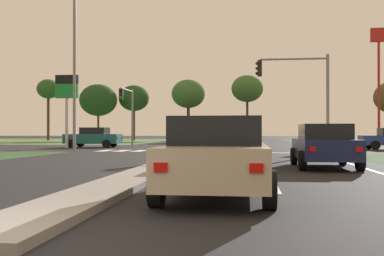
# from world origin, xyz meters

# --- Properties ---
(ground_plane) EXTENTS (200.00, 200.00, 0.00)m
(ground_plane) POSITION_xyz_m (0.00, 30.00, 0.00)
(ground_plane) COLOR black
(grass_verge_far_left) EXTENTS (35.00, 35.00, 0.01)m
(grass_verge_far_left) POSITION_xyz_m (-25.50, 54.50, 0.00)
(grass_verge_far_left) COLOR #476B38
(grass_verge_far_left) RESTS_ON ground
(median_island_near) EXTENTS (1.20, 22.00, 0.14)m
(median_island_near) POSITION_xyz_m (0.00, 11.00, 0.07)
(median_island_near) COLOR gray
(median_island_near) RESTS_ON ground
(median_island_far) EXTENTS (1.20, 36.00, 0.14)m
(median_island_far) POSITION_xyz_m (0.00, 55.00, 0.07)
(median_island_far) COLOR gray
(median_island_far) RESTS_ON ground
(lane_dash_near) EXTENTS (0.14, 2.00, 0.01)m
(lane_dash_near) POSITION_xyz_m (3.50, 5.94, 0.01)
(lane_dash_near) COLOR silver
(lane_dash_near) RESTS_ON ground
(lane_dash_second) EXTENTS (0.14, 2.00, 0.01)m
(lane_dash_second) POSITION_xyz_m (3.50, 11.94, 0.01)
(lane_dash_second) COLOR silver
(lane_dash_second) RESTS_ON ground
(lane_dash_third) EXTENTS (0.14, 2.00, 0.01)m
(lane_dash_third) POSITION_xyz_m (3.50, 17.94, 0.01)
(lane_dash_third) COLOR silver
(lane_dash_third) RESTS_ON ground
(edge_line_right) EXTENTS (0.14, 24.00, 0.01)m
(edge_line_right) POSITION_xyz_m (6.85, 12.00, 0.01)
(edge_line_right) COLOR silver
(edge_line_right) RESTS_ON ground
(stop_bar_near) EXTENTS (6.40, 0.50, 0.01)m
(stop_bar_near) POSITION_xyz_m (3.80, 23.00, 0.01)
(stop_bar_near) COLOR silver
(stop_bar_near) RESTS_ON ground
(crosswalk_bar_near) EXTENTS (0.70, 2.80, 0.01)m
(crosswalk_bar_near) POSITION_xyz_m (-6.40, 24.80, 0.01)
(crosswalk_bar_near) COLOR silver
(crosswalk_bar_near) RESTS_ON ground
(crosswalk_bar_second) EXTENTS (0.70, 2.80, 0.01)m
(crosswalk_bar_second) POSITION_xyz_m (-5.25, 24.80, 0.01)
(crosswalk_bar_second) COLOR silver
(crosswalk_bar_second) RESTS_ON ground
(crosswalk_bar_third) EXTENTS (0.70, 2.80, 0.01)m
(crosswalk_bar_third) POSITION_xyz_m (-4.10, 24.80, 0.01)
(crosswalk_bar_third) COLOR silver
(crosswalk_bar_third) RESTS_ON ground
(crosswalk_bar_fourth) EXTENTS (0.70, 2.80, 0.01)m
(crosswalk_bar_fourth) POSITION_xyz_m (-2.95, 24.80, 0.01)
(crosswalk_bar_fourth) COLOR silver
(crosswalk_bar_fourth) RESTS_ON ground
(crosswalk_bar_fifth) EXTENTS (0.70, 2.80, 0.01)m
(crosswalk_bar_fifth) POSITION_xyz_m (-1.80, 24.80, 0.01)
(crosswalk_bar_fifth) COLOR silver
(crosswalk_bar_fifth) RESTS_ON ground
(car_black_near) EXTENTS (2.10, 4.19, 1.60)m
(car_black_near) POSITION_xyz_m (2.27, 11.28, 0.81)
(car_black_near) COLOR black
(car_black_near) RESTS_ON ground
(car_white_second) EXTENTS (2.04, 4.56, 1.61)m
(car_white_second) POSITION_xyz_m (2.26, 20.72, 0.82)
(car_white_second) COLOR silver
(car_white_second) RESTS_ON ground
(car_teal_fourth) EXTENTS (4.37, 2.07, 1.58)m
(car_teal_fourth) POSITION_xyz_m (-9.27, 30.75, 0.81)
(car_teal_fourth) COLOR #19565B
(car_teal_fourth) RESTS_ON ground
(car_navy_fifth) EXTENTS (2.01, 4.27, 1.51)m
(car_navy_fifth) POSITION_xyz_m (5.53, 12.01, 0.78)
(car_navy_fifth) COLOR #161E47
(car_navy_fifth) RESTS_ON ground
(car_grey_sixth) EXTENTS (4.39, 2.04, 1.59)m
(car_grey_sixth) POSITION_xyz_m (-0.92, 31.34, 0.81)
(car_grey_sixth) COLOR slate
(car_grey_sixth) RESTS_ON ground
(car_red_seventh) EXTENTS (1.97, 4.25, 1.56)m
(car_red_seventh) POSITION_xyz_m (-2.44, 62.16, 0.80)
(car_red_seventh) COLOR #A31919
(car_red_seventh) RESTS_ON ground
(car_beige_eighth) EXTENTS (2.05, 4.42, 1.52)m
(car_beige_eighth) POSITION_xyz_m (2.31, 4.47, 0.78)
(car_beige_eighth) COLOR #BCAD8E
(car_beige_eighth) RESTS_ON ground
(traffic_signal_far_left) EXTENTS (0.32, 4.13, 5.16)m
(traffic_signal_far_left) POSITION_xyz_m (-7.60, 35.07, 3.55)
(traffic_signal_far_left) COLOR gray
(traffic_signal_far_left) RESTS_ON ground
(traffic_signal_near_right) EXTENTS (4.33, 0.32, 5.84)m
(traffic_signal_near_right) POSITION_xyz_m (6.09, 23.40, 3.99)
(traffic_signal_near_right) COLOR gray
(traffic_signal_near_right) RESTS_ON ground
(street_lamp_second) EXTENTS (0.56, 1.87, 10.87)m
(street_lamp_second) POSITION_xyz_m (-8.27, 24.07, 5.96)
(street_lamp_second) COLOR gray
(street_lamp_second) RESTS_ON ground
(pedestrian_at_median) EXTENTS (0.34, 0.34, 1.72)m
(pedestrian_at_median) POSITION_xyz_m (-0.25, 42.25, 1.18)
(pedestrian_at_median) COLOR #4C4C4C
(pedestrian_at_median) RESTS_ON median_island_far
(fastfood_pole_sign) EXTENTS (1.80, 0.40, 13.04)m
(fastfood_pole_sign) POSITION_xyz_m (17.70, 49.64, 9.40)
(fastfood_pole_sign) COLOR red
(fastfood_pole_sign) RESTS_ON ground
(fuel_price_totem) EXTENTS (1.80, 0.24, 5.65)m
(fuel_price_totem) POSITION_xyz_m (-11.01, 29.61, 4.12)
(fuel_price_totem) COLOR silver
(fuel_price_totem) RESTS_ON ground
(treeline_near) EXTENTS (3.29, 3.29, 8.86)m
(treeline_near) POSITION_xyz_m (-25.78, 58.83, 7.33)
(treeline_near) COLOR #423323
(treeline_near) RESTS_ON ground
(treeline_second) EXTENTS (5.27, 5.27, 7.94)m
(treeline_second) POSITION_xyz_m (-17.99, 57.93, 5.69)
(treeline_second) COLOR #423323
(treeline_second) RESTS_ON ground
(treeline_third) EXTENTS (4.42, 4.42, 8.02)m
(treeline_third) POSITION_xyz_m (-13.53, 60.65, 6.10)
(treeline_third) COLOR #423323
(treeline_third) RESTS_ON ground
(treeline_fourth) EXTENTS (4.85, 4.85, 8.80)m
(treeline_fourth) POSITION_xyz_m (-5.60, 61.18, 6.70)
(treeline_fourth) COLOR #423323
(treeline_fourth) RESTS_ON ground
(treeline_fifth) EXTENTS (4.60, 4.60, 9.47)m
(treeline_fifth) POSITION_xyz_m (2.87, 62.43, 7.48)
(treeline_fifth) COLOR #423323
(treeline_fifth) RESTS_ON ground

